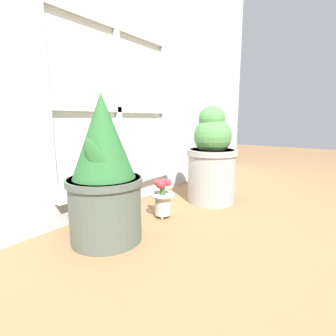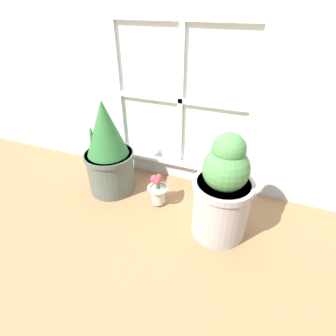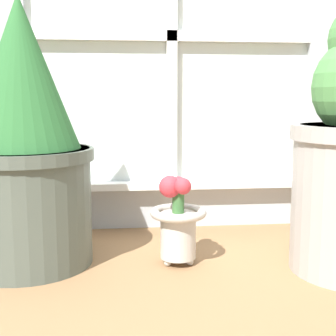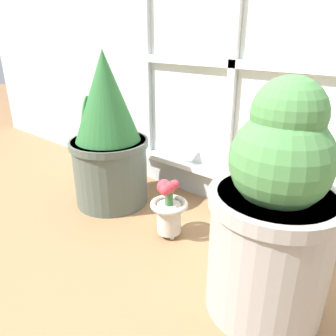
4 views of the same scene
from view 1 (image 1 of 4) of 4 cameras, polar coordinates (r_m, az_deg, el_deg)
The scene contains 5 objects.
ground_plane at distance 1.56m, azimuth 8.26°, elevation -12.47°, with size 10.00×10.00×0.00m, color olive.
wall_with_window at distance 1.98m, azimuth -11.76°, elevation 30.14°, with size 4.40×0.10×2.50m.
potted_plant_left at distance 1.32m, azimuth -13.72°, elevation -1.52°, with size 0.38×0.38×0.73m.
potted_plant_right at distance 1.94m, azimuth 9.52°, elevation 1.84°, with size 0.37×0.37×0.71m.
flower_vase at distance 1.64m, azimuth -1.21°, elevation -6.44°, with size 0.16×0.16×0.25m.
Camera 1 is at (-1.29, -0.65, 0.61)m, focal length 28.00 mm.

